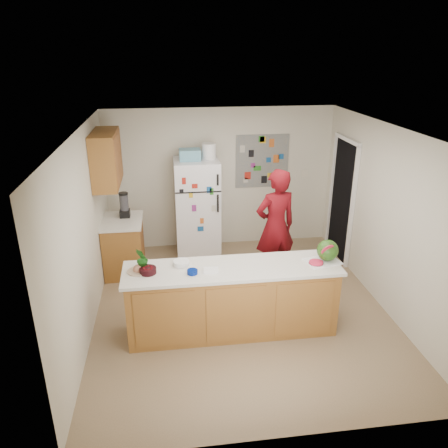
{
  "coord_description": "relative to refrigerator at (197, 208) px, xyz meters",
  "views": [
    {
      "loc": [
        -0.94,
        -5.21,
        3.42
      ],
      "look_at": [
        -0.21,
        0.2,
        1.21
      ],
      "focal_mm": 35.0,
      "sensor_mm": 36.0,
      "label": 1
    }
  ],
  "objects": [
    {
      "name": "watermelon_slice",
      "position": [
        1.3,
        -2.44,
        0.09
      ],
      "size": [
        0.18,
        0.18,
        0.02
      ],
      "primitive_type": "cylinder",
      "color": "red",
      "rests_on": "cutting_board"
    },
    {
      "name": "photo_collage",
      "position": [
        1.2,
        0.36,
        0.7
      ],
      "size": [
        0.95,
        0.01,
        0.95
      ],
      "primitive_type": "cube",
      "color": "slate",
      "rests_on": "wall_back"
    },
    {
      "name": "potted_plant",
      "position": [
        -0.83,
        -2.33,
        0.22
      ],
      "size": [
        0.16,
        0.19,
        0.31
      ],
      "primitive_type": "imported",
      "rotation": [
        0.0,
        0.0,
        4.87
      ],
      "color": "#103A14",
      "rests_on": "peninsula_top"
    },
    {
      "name": "doorway",
      "position": [
        2.44,
        -0.43,
        0.17
      ],
      "size": [
        0.03,
        0.85,
        2.04
      ],
      "primitive_type": "cube",
      "color": "black",
      "rests_on": "ground"
    },
    {
      "name": "cherry_bowl",
      "position": [
        -0.77,
        -2.4,
        0.11
      ],
      "size": [
        0.22,
        0.22,
        0.07
      ],
      "primitive_type": "cylinder",
      "rotation": [
        0.0,
        0.0,
        -0.12
      ],
      "color": "black",
      "rests_on": "peninsula_top"
    },
    {
      "name": "refrigerator",
      "position": [
        0.0,
        0.0,
        0.0
      ],
      "size": [
        0.75,
        0.7,
        1.7
      ],
      "primitive_type": "cube",
      "color": "silver",
      "rests_on": "floor"
    },
    {
      "name": "white_bowl",
      "position": [
        -0.37,
        -2.24,
        0.1
      ],
      "size": [
        0.26,
        0.26,
        0.06
      ],
      "primitive_type": "cylinder",
      "rotation": [
        0.0,
        0.0,
        -0.37
      ],
      "color": "white",
      "rests_on": "peninsula_top"
    },
    {
      "name": "wall_back",
      "position": [
        0.45,
        0.38,
        0.4
      ],
      "size": [
        4.0,
        0.02,
        2.5
      ],
      "primitive_type": "cube",
      "color": "beige",
      "rests_on": "ground"
    },
    {
      "name": "wall_left",
      "position": [
        -1.56,
        -1.88,
        0.4
      ],
      "size": [
        0.02,
        4.5,
        2.5
      ],
      "primitive_type": "cube",
      "color": "beige",
      "rests_on": "ground"
    },
    {
      "name": "cutting_board",
      "position": [
        1.4,
        -2.39,
        0.08
      ],
      "size": [
        0.47,
        0.4,
        0.01
      ],
      "primitive_type": "cube",
      "rotation": [
        0.0,
        0.0,
        0.23
      ],
      "color": "silver",
      "rests_on": "peninsula_top"
    },
    {
      "name": "peninsula_top",
      "position": [
        0.25,
        -2.38,
        0.05
      ],
      "size": [
        2.68,
        0.7,
        0.04
      ],
      "primitive_type": "cube",
      "color": "silver",
      "rests_on": "peninsula_base"
    },
    {
      "name": "keys",
      "position": [
        1.32,
        -2.47,
        0.08
      ],
      "size": [
        0.1,
        0.05,
        0.01
      ],
      "primitive_type": "cube",
      "rotation": [
        0.0,
        0.0,
        -0.07
      ],
      "color": "gray",
      "rests_on": "peninsula_top"
    },
    {
      "name": "plate",
      "position": [
        -0.89,
        -2.34,
        0.08
      ],
      "size": [
        0.3,
        0.3,
        0.02
      ],
      "primitive_type": "cylinder",
      "rotation": [
        0.0,
        0.0,
        -0.15
      ],
      "color": "beige",
      "rests_on": "peninsula_top"
    },
    {
      "name": "person",
      "position": [
        1.1,
        -1.14,
        0.05
      ],
      "size": [
        0.75,
        0.58,
        1.81
      ],
      "primitive_type": "imported",
      "rotation": [
        0.0,
        0.0,
        3.39
      ],
      "color": "#5E0A10",
      "rests_on": "floor"
    },
    {
      "name": "side_counter_base",
      "position": [
        -1.24,
        -0.53,
        -0.42
      ],
      "size": [
        0.6,
        0.8,
        0.86
      ],
      "primitive_type": "cube",
      "color": "brown",
      "rests_on": "floor"
    },
    {
      "name": "floor",
      "position": [
        0.45,
        -1.88,
        -0.86
      ],
      "size": [
        4.0,
        4.5,
        0.02
      ],
      "primitive_type": "cube",
      "color": "brown",
      "rests_on": "ground"
    },
    {
      "name": "blender_appliance",
      "position": [
        -1.19,
        -0.4,
        0.24
      ],
      "size": [
        0.14,
        0.14,
        0.38
      ],
      "primitive_type": "cylinder",
      "color": "black",
      "rests_on": "side_counter_top"
    },
    {
      "name": "watermelon",
      "position": [
        1.46,
        -2.37,
        0.22
      ],
      "size": [
        0.27,
        0.27,
        0.27
      ],
      "primitive_type": "sphere",
      "color": "#295812",
      "rests_on": "cutting_board"
    },
    {
      "name": "wall_right",
      "position": [
        2.46,
        -1.88,
        0.4
      ],
      "size": [
        0.02,
        4.5,
        2.5
      ],
      "primitive_type": "cube",
      "color": "beige",
      "rests_on": "ground"
    },
    {
      "name": "side_counter_top",
      "position": [
        -1.24,
        -0.53,
        0.03
      ],
      "size": [
        0.64,
        0.84,
        0.04
      ],
      "primitive_type": "cube",
      "color": "silver",
      "rests_on": "side_counter_base"
    },
    {
      "name": "paper_towel",
      "position": [
        -0.02,
        -2.45,
        0.08
      ],
      "size": [
        0.2,
        0.18,
        0.02
      ],
      "primitive_type": "cube",
      "rotation": [
        0.0,
        0.0,
        -0.11
      ],
      "color": "white",
      "rests_on": "peninsula_top"
    },
    {
      "name": "fridge_top_bin",
      "position": [
        -0.1,
        0.0,
        0.94
      ],
      "size": [
        0.35,
        0.28,
        0.18
      ],
      "primitive_type": "cube",
      "color": "#5999B2",
      "rests_on": "refrigerator"
    },
    {
      "name": "cobalt_bowl",
      "position": [
        -0.25,
        -2.48,
        0.1
      ],
      "size": [
        0.16,
        0.16,
        0.05
      ],
      "primitive_type": "cylinder",
      "rotation": [
        0.0,
        0.0,
        -0.26
      ],
      "color": "navy",
      "rests_on": "peninsula_top"
    },
    {
      "name": "upper_cabinets",
      "position": [
        -1.37,
        -0.58,
        1.05
      ],
      "size": [
        0.35,
        1.0,
        0.8
      ],
      "primitive_type": "cube",
      "color": "brown",
      "rests_on": "wall_left"
    },
    {
      "name": "peninsula_base",
      "position": [
        0.25,
        -2.38,
        -0.41
      ],
      "size": [
        2.6,
        0.62,
        0.88
      ],
      "primitive_type": "cube",
      "color": "brown",
      "rests_on": "floor"
    },
    {
      "name": "ceiling",
      "position": [
        0.45,
        -1.88,
        1.66
      ],
      "size": [
        4.0,
        4.5,
        0.02
      ],
      "primitive_type": "cube",
      "color": "white",
      "rests_on": "wall_back"
    }
  ]
}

